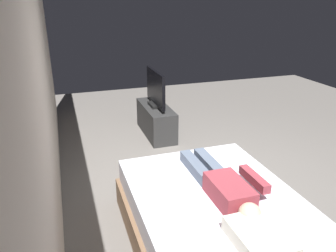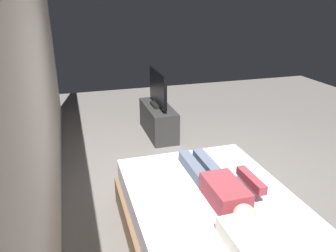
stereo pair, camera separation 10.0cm
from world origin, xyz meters
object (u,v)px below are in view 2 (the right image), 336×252
Objects in this scene: remote at (251,177)px; tv at (158,89)px; pillow at (252,240)px; tv_stand at (158,120)px; person at (220,185)px; bed at (211,222)px.

remote is 0.17× the size of tv.
tv is at bearing -4.10° from pillow.
person is at bearing 176.47° from tv_stand.
person is at bearing -6.35° from pillow.
tv is (2.56, 0.24, 0.24)m from remote.
pillow is 0.97m from remote.
person is at bearing -69.31° from bed.
pillow is at bearing 175.90° from tv.
pillow is 3.41m from tv.
person reaches higher than bed.
person is 1.15× the size of tv_stand.
tv_stand is (2.74, -0.24, -0.01)m from bed.
pillow is at bearing 173.65° from person.
bed is 1.78× the size of tv_stand.
tv reaches higher than remote.
bed is at bearing 174.92° from tv_stand.
person is 1.43× the size of tv.
tv is (3.40, -0.24, 0.18)m from pillow.
pillow is 0.69m from person.
tv_stand is (2.56, 0.24, -0.30)m from remote.
pillow is at bearing -180.00° from bed.
remote is at bearing -29.88° from pillow.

